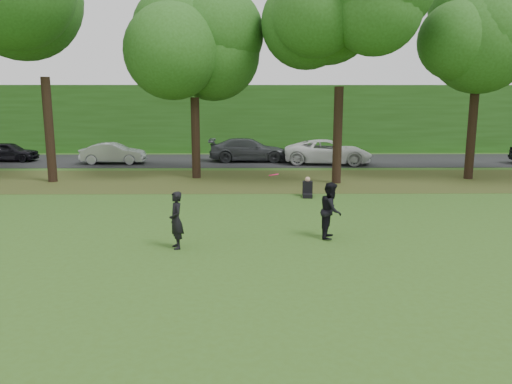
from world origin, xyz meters
TOP-DOWN VIEW (x-y plane):
  - ground at (0.00, 0.00)m, footprint 120.00×120.00m
  - leaf_litter at (0.00, 13.00)m, footprint 60.00×7.00m
  - street at (0.00, 21.00)m, footprint 70.00×7.00m
  - far_hedge at (0.00, 27.00)m, footprint 70.00×3.00m
  - player_left at (-2.24, 1.67)m, footprint 0.57×0.68m
  - player_right at (2.19, 2.68)m, footprint 0.82×0.95m
  - parked_cars at (1.67, 19.75)m, footprint 38.18×3.91m
  - frisbee at (0.45, 2.03)m, footprint 0.38×0.37m
  - seated_person at (2.21, 8.95)m, footprint 0.47×0.76m
  - tree_line at (-0.34, 12.94)m, footprint 55.30×7.90m

SIDE VIEW (x-z plane):
  - ground at x=0.00m, z-range 0.00..0.00m
  - leaf_litter at x=0.00m, z-range 0.00..0.01m
  - street at x=0.00m, z-range 0.00..0.02m
  - seated_person at x=2.21m, z-range -0.10..0.73m
  - parked_cars at x=1.67m, z-range -0.01..1.49m
  - player_left at x=-2.24m, z-range 0.00..1.60m
  - player_right at x=2.19m, z-range 0.00..1.68m
  - frisbee at x=0.45m, z-range 1.96..2.06m
  - far_hedge at x=0.00m, z-range 0.00..5.00m
  - tree_line at x=-0.34m, z-range 1.69..14.00m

